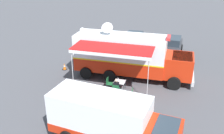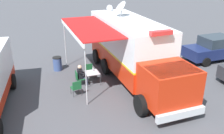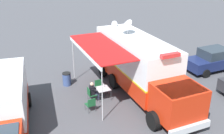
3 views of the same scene
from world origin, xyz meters
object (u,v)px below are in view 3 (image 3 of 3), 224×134
support_truck (4,105)px  folding_chair_spare_by_truck (91,104)px  trash_bin (67,79)px  water_bottle (104,86)px  command_truck (140,65)px  traffic_cone (104,59)px  folding_table (103,89)px  car_far_corner (212,60)px  folding_chair_beside_table (99,85)px  folding_chair_at_table (91,93)px  seated_responder (93,91)px

support_truck → folding_chair_spare_by_truck: bearing=178.0°
trash_bin → water_bottle: bearing=124.2°
command_truck → traffic_cone: (0.17, -5.76, -1.66)m
water_bottle → folding_chair_spare_by_truck: (1.26, 1.23, -0.32)m
folding_table → car_far_corner: car_far_corner is taller
folding_chair_beside_table → folding_chair_spare_by_truck: bearing=58.2°
folding_chair_spare_by_truck → trash_bin: 3.82m
car_far_corner → support_truck: bearing=6.9°
folding_chair_spare_by_truck → traffic_cone: 7.54m
folding_chair_at_table → folding_chair_spare_by_truck: bearing=72.2°
water_bottle → car_far_corner: 9.29m
folding_chair_spare_by_truck → folding_chair_beside_table: bearing=-121.8°
folding_chair_beside_table → seated_responder: bearing=50.8°
folding_chair_spare_by_truck → trash_bin: (0.48, -3.79, -0.06)m
water_bottle → traffic_cone: bearing=-111.5°
water_bottle → seated_responder: 0.73m
folding_chair_beside_table → seated_responder: (0.64, 0.79, 0.14)m
folding_chair_spare_by_truck → traffic_cone: folding_chair_spare_by_truck is taller
folding_chair_beside_table → car_far_corner: bearing=-179.7°
folding_table → command_truck: bearing=176.9°
folding_table → car_far_corner: bearing=-174.5°
seated_responder → support_truck: (5.02, 0.98, 0.73)m
command_truck → water_bottle: 2.59m
water_bottle → folding_chair_spare_by_truck: water_bottle is taller
folding_chair_beside_table → trash_bin: bearing=-48.0°
traffic_cone → support_truck: support_truck is taller
folding_chair_at_table → traffic_cone: bearing=-118.7°
car_far_corner → trash_bin: bearing=-9.4°
water_bottle → support_truck: 5.86m
water_bottle → support_truck: (5.73, 1.07, 0.55)m
folding_table → trash_bin: bearing=-58.8°
folding_chair_spare_by_truck → traffic_cone: bearing=-117.0°
support_truck → folding_chair_beside_table: bearing=-162.6°
car_far_corner → water_bottle: bearing=4.6°
trash_bin → folding_chair_spare_by_truck: bearing=97.2°
folding_chair_beside_table → trash_bin: trash_bin is taller
trash_bin → car_far_corner: size_ratio=0.21×
water_bottle → trash_bin: (1.74, -2.56, -0.38)m
trash_bin → command_truck: bearing=145.0°
seated_responder → car_far_corner: 10.00m
trash_bin → folding_chair_beside_table: bearing=132.0°
folding_table → folding_chair_at_table: bearing=-4.0°
traffic_cone → car_far_corner: car_far_corner is taller
folding_chair_at_table → trash_bin: (0.85, -2.66, -0.06)m
traffic_cone → folding_chair_at_table: bearing=61.3°
trash_bin → traffic_cone: 4.87m
folding_chair_beside_table → traffic_cone: (-2.22, -4.78, -0.23)m
folding_chair_beside_table → trash_bin: 2.51m
folding_chair_spare_by_truck → water_bottle: bearing=-135.6°
command_truck → folding_chair_beside_table: bearing=-22.4°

